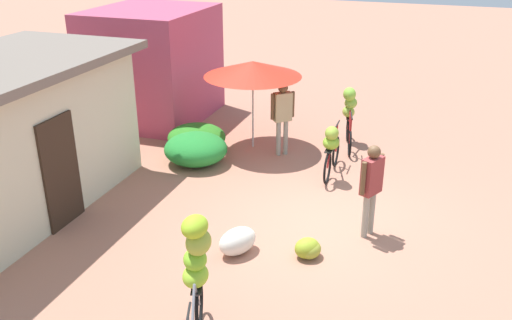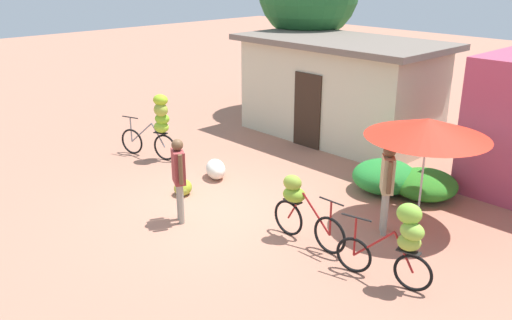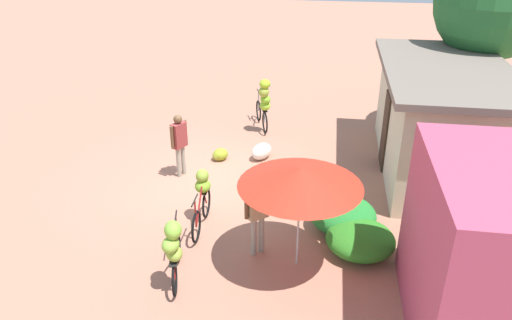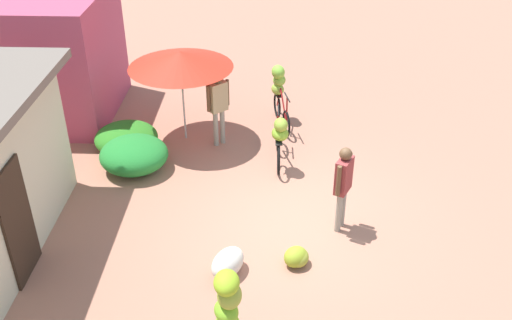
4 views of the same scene
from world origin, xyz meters
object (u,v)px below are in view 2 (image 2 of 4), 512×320
object	(u,v)px
building_low	(339,88)
bicycle_leftmost	(158,121)
bicycle_near_pile	(300,205)
person_vendor	(387,180)
bicycle_center_loaded	(401,239)
person_bystander	(179,172)
banana_pile_on_ground	(183,188)
produce_sack	(216,169)
market_umbrella	(428,128)

from	to	relation	value
building_low	bicycle_leftmost	world-z (taller)	building_low
bicycle_near_pile	person_vendor	size ratio (longest dim) A/B	0.95
bicycle_center_loaded	person_bystander	bearing A→B (deg)	-164.87
building_low	banana_pile_on_ground	size ratio (longest dim) A/B	10.28
person_bystander	bicycle_leftmost	bearing A→B (deg)	152.32
bicycle_near_pile	person_bystander	distance (m)	2.37
bicycle_near_pile	produce_sack	size ratio (longest dim) A/B	2.32
building_low	produce_sack	bearing A→B (deg)	-88.93
person_bystander	building_low	bearing A→B (deg)	101.85
building_low	person_vendor	world-z (taller)	building_low
bicycle_leftmost	produce_sack	distance (m)	2.14
market_umbrella	banana_pile_on_ground	bearing A→B (deg)	-149.83
person_bystander	bicycle_center_loaded	bearing A→B (deg)	15.13
market_umbrella	produce_sack	xyz separation A→B (m)	(-4.47, -1.32, -1.69)
building_low	person_bystander	size ratio (longest dim) A/B	3.46
bicycle_center_loaded	bicycle_leftmost	bearing A→B (deg)	175.39
bicycle_leftmost	bicycle_center_loaded	distance (m)	7.39
bicycle_near_pile	person_bystander	bearing A→B (deg)	-152.03
bicycle_center_loaded	person_bystander	size ratio (longest dim) A/B	0.93
bicycle_center_loaded	person_vendor	bearing A→B (deg)	131.13
building_low	bicycle_center_loaded	world-z (taller)	building_low
market_umbrella	banana_pile_on_ground	xyz separation A→B (m)	(-4.21, -2.45, -1.76)
banana_pile_on_ground	produce_sack	world-z (taller)	produce_sack
bicycle_center_loaded	banana_pile_on_ground	size ratio (longest dim) A/B	2.75
market_umbrella	bicycle_near_pile	bearing A→B (deg)	-117.67
bicycle_leftmost	bicycle_center_loaded	size ratio (longest dim) A/B	1.09
banana_pile_on_ground	market_umbrella	bearing A→B (deg)	30.17
person_bystander	produce_sack	bearing A→B (deg)	123.59
building_low	bicycle_near_pile	xyz separation A→B (m)	(3.43, -5.38, -0.72)
produce_sack	bicycle_center_loaded	bearing A→B (deg)	-8.50
bicycle_center_loaded	banana_pile_on_ground	distance (m)	5.18
produce_sack	person_vendor	world-z (taller)	person_vendor
bicycle_center_loaded	person_bystander	distance (m)	4.27
bicycle_leftmost	bicycle_near_pile	bearing A→B (deg)	-6.48
market_umbrella	person_bystander	world-z (taller)	market_umbrella
bicycle_leftmost	person_bystander	xyz separation A→B (m)	(3.25, -1.71, 0.03)
building_low	person_bystander	distance (m)	6.63
bicycle_leftmost	bicycle_near_pile	size ratio (longest dim) A/B	1.04
bicycle_near_pile	person_vendor	xyz separation A→B (m)	(0.88, 1.34, 0.36)
banana_pile_on_ground	produce_sack	xyz separation A→B (m)	(-0.26, 1.13, 0.06)
person_bystander	banana_pile_on_ground	bearing A→B (deg)	142.15
produce_sack	bicycle_leftmost	bearing A→B (deg)	-173.93
produce_sack	person_vendor	xyz separation A→B (m)	(4.23, 0.52, 0.84)
produce_sack	banana_pile_on_ground	bearing A→B (deg)	-77.13
bicycle_near_pile	banana_pile_on_ground	size ratio (longest dim) A/B	2.90
bicycle_near_pile	bicycle_center_loaded	bearing A→B (deg)	0.30
bicycle_leftmost	person_bystander	size ratio (longest dim) A/B	1.01
bicycle_center_loaded	person_bystander	world-z (taller)	person_bystander
market_umbrella	produce_sack	bearing A→B (deg)	-163.55
building_low	person_bystander	world-z (taller)	building_low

